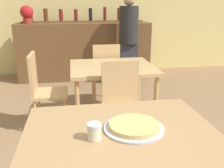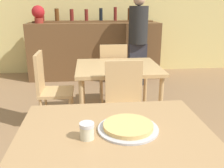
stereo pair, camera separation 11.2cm
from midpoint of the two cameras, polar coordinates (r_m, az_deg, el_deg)
The scene contains 12 objects.
wall_back at distance 5.55m, azimuth -7.45°, elevation 17.04°, with size 8.00×0.05×2.80m.
dining_table_near at distance 1.49m, azimuth -0.28°, elevation -13.42°, with size 1.10×0.83×0.78m.
dining_table_far at distance 3.04m, azimuth -1.02°, elevation 2.64°, with size 1.00×0.88×0.75m.
bar_counter at distance 5.13m, azimuth -6.87°, elevation 7.52°, with size 2.60×0.56×1.11m.
bar_back_shelf at distance 5.20m, azimuth -7.51°, elevation 14.56°, with size 2.39×0.24×0.30m.
chair_far_side_front at distance 2.51m, azimuth 0.96°, elevation -4.02°, with size 0.40×0.40×0.93m.
chair_far_side_back at distance 3.65m, azimuth -2.36°, elevation 2.99°, with size 0.40×0.40×0.93m.
chair_far_side_left at distance 3.08m, azimuth -16.57°, elevation -0.62°, with size 0.40×0.40×0.93m.
pizza_tray at distance 1.45m, azimuth 2.78°, elevation -9.72°, with size 0.35×0.35×0.04m.
cheese_shaker at distance 1.35m, azimuth -6.48°, elevation -10.74°, with size 0.08×0.08×0.09m.
person_standing at distance 4.60m, azimuth 3.10°, elevation 10.56°, with size 0.34×0.34×1.63m.
potted_plant at distance 5.07m, azimuth -19.52°, elevation 14.96°, with size 0.24×0.24×0.33m.
Camera 1 is at (-0.25, -1.25, 1.47)m, focal length 40.00 mm.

